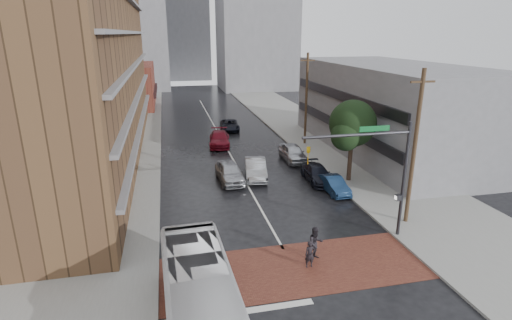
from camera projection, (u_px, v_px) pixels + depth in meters
name	position (u px, v px, depth m)	size (l,w,h in m)	color
ground	(297.00, 274.00, 20.72)	(160.00, 160.00, 0.00)	black
crosswalk	(294.00, 268.00, 21.18)	(14.00, 5.00, 0.02)	brown
sidewalk_west	(116.00, 152.00, 41.55)	(9.00, 90.00, 0.15)	gray
sidewalk_east	(324.00, 140.00, 46.34)	(9.00, 90.00, 0.15)	gray
apartment_block	(70.00, 9.00, 35.88)	(10.00, 44.00, 28.00)	brown
storefront_west	(130.00, 85.00, 67.37)	(8.00, 16.00, 7.00)	brown
building_east	(389.00, 108.00, 41.39)	(11.00, 26.00, 9.00)	gray
distant_tower_west	(123.00, 13.00, 85.48)	(18.00, 16.00, 32.00)	gray
distant_tower_east	(256.00, 3.00, 85.13)	(16.00, 14.00, 36.00)	gray
distant_tower_center	(186.00, 33.00, 105.42)	(12.00, 10.00, 24.00)	gray
street_tree	(352.00, 126.00, 32.25)	(4.20, 4.10, 6.90)	#332319
signal_mast	(383.00, 165.00, 22.83)	(6.50, 0.30, 7.20)	#2D2D33
utility_pole_near	(415.00, 148.00, 24.72)	(1.60, 0.26, 10.00)	#473321
utility_pole_far	(306.00, 99.00, 43.31)	(1.60, 0.26, 10.00)	#473321
transit_bus	(204.00, 320.00, 15.03)	(2.71, 11.60, 3.23)	silver
pedestrian_a	(310.00, 255.00, 21.11)	(0.55, 0.36, 1.49)	black
pedestrian_b	(315.00, 243.00, 21.83)	(0.92, 0.72, 1.90)	black
car_travel_a	(230.00, 172.00, 33.38)	(1.94, 4.82, 1.64)	#9D9FA4
car_travel_b	(256.00, 169.00, 34.30)	(1.72, 4.94, 1.63)	#A4A8AC
car_travel_c	(219.00, 139.00, 44.15)	(2.19, 5.38, 1.56)	maroon
suv_travel	(230.00, 125.00, 51.22)	(2.20, 4.78, 1.33)	black
car_parked_near	(334.00, 185.00, 31.14)	(1.34, 3.85, 1.27)	#152B4B
car_parked_mid	(317.00, 174.00, 33.47)	(1.88, 4.63, 1.34)	black
car_parked_far	(293.00, 153.00, 38.88)	(1.92, 4.77, 1.63)	#ADAFB5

